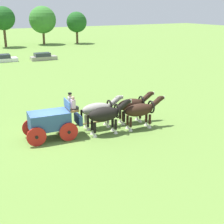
{
  "coord_description": "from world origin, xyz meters",
  "views": [
    {
      "loc": [
        -5.82,
        -18.42,
        8.07
      ],
      "look_at": [
        4.33,
        -0.38,
        1.2
      ],
      "focal_mm": 51.15,
      "sensor_mm": 36.0,
      "label": 1
    }
  ],
  "objects_px": {
    "draft_horse_rear_near": "(99,110)",
    "draft_horse_lead_near": "(132,105)",
    "draft_horse_rear_off": "(106,115)",
    "show_wagon": "(52,120)",
    "parked_vehicle_d": "(2,59)",
    "parked_vehicle_e": "(43,57)",
    "draft_horse_lead_off": "(141,110)"
  },
  "relations": [
    {
      "from": "draft_horse_lead_near",
      "to": "draft_horse_lead_off",
      "type": "distance_m",
      "value": 1.3
    },
    {
      "from": "show_wagon",
      "to": "draft_horse_rear_off",
      "type": "height_order",
      "value": "show_wagon"
    },
    {
      "from": "draft_horse_lead_near",
      "to": "draft_horse_rear_near",
      "type": "bearing_deg",
      "value": 174.3
    },
    {
      "from": "parked_vehicle_e",
      "to": "draft_horse_rear_near",
      "type": "bearing_deg",
      "value": -100.77
    },
    {
      "from": "draft_horse_rear_off",
      "to": "show_wagon",
      "type": "bearing_deg",
      "value": 163.57
    },
    {
      "from": "draft_horse_rear_near",
      "to": "draft_horse_lead_off",
      "type": "height_order",
      "value": "draft_horse_rear_near"
    },
    {
      "from": "draft_horse_lead_near",
      "to": "parked_vehicle_d",
      "type": "distance_m",
      "value": 32.41
    },
    {
      "from": "show_wagon",
      "to": "parked_vehicle_d",
      "type": "distance_m",
      "value": 32.51
    },
    {
      "from": "draft_horse_rear_off",
      "to": "draft_horse_lead_near",
      "type": "bearing_deg",
      "value": 20.74
    },
    {
      "from": "draft_horse_rear_near",
      "to": "draft_horse_lead_near",
      "type": "bearing_deg",
      "value": -5.7
    },
    {
      "from": "draft_horse_lead_near",
      "to": "parked_vehicle_e",
      "type": "relative_size",
      "value": 0.74
    },
    {
      "from": "draft_horse_rear_near",
      "to": "parked_vehicle_e",
      "type": "distance_m",
      "value": 31.3
    },
    {
      "from": "show_wagon",
      "to": "parked_vehicle_d",
      "type": "relative_size",
      "value": 1.26
    },
    {
      "from": "draft_horse_lead_off",
      "to": "parked_vehicle_d",
      "type": "distance_m",
      "value": 33.69
    },
    {
      "from": "draft_horse_rear_off",
      "to": "parked_vehicle_e",
      "type": "relative_size",
      "value": 0.77
    },
    {
      "from": "draft_horse_rear_off",
      "to": "draft_horse_lead_near",
      "type": "distance_m",
      "value": 2.92
    },
    {
      "from": "show_wagon",
      "to": "draft_horse_rear_near",
      "type": "distance_m",
      "value": 3.5
    },
    {
      "from": "draft_horse_rear_near",
      "to": "parked_vehicle_d",
      "type": "height_order",
      "value": "draft_horse_rear_near"
    },
    {
      "from": "draft_horse_rear_off",
      "to": "draft_horse_lead_near",
      "type": "xyz_separation_m",
      "value": [
        2.73,
        1.03,
        -0.04
      ]
    },
    {
      "from": "draft_horse_rear_off",
      "to": "draft_horse_lead_off",
      "type": "bearing_deg",
      "value": -5.7
    },
    {
      "from": "parked_vehicle_d",
      "to": "parked_vehicle_e",
      "type": "distance_m",
      "value": 6.16
    },
    {
      "from": "show_wagon",
      "to": "parked_vehicle_d",
      "type": "xyz_separation_m",
      "value": [
        3.3,
        32.33,
        -0.73
      ]
    },
    {
      "from": "show_wagon",
      "to": "draft_horse_lead_near",
      "type": "xyz_separation_m",
      "value": [
        6.08,
        0.05,
        0.08
      ]
    },
    {
      "from": "draft_horse_rear_near",
      "to": "draft_horse_lead_near",
      "type": "distance_m",
      "value": 2.61
    },
    {
      "from": "draft_horse_rear_near",
      "to": "draft_horse_rear_off",
      "type": "relative_size",
      "value": 1.0
    },
    {
      "from": "draft_horse_lead_off",
      "to": "parked_vehicle_d",
      "type": "bearing_deg",
      "value": 94.51
    },
    {
      "from": "draft_horse_rear_near",
      "to": "draft_horse_lead_off",
      "type": "relative_size",
      "value": 1.0
    },
    {
      "from": "draft_horse_rear_off",
      "to": "draft_horse_lead_off",
      "type": "relative_size",
      "value": 1.0
    },
    {
      "from": "show_wagon",
      "to": "draft_horse_rear_near",
      "type": "bearing_deg",
      "value": 5.0
    },
    {
      "from": "draft_horse_rear_near",
      "to": "parked_vehicle_e",
      "type": "height_order",
      "value": "draft_horse_rear_near"
    },
    {
      "from": "draft_horse_lead_near",
      "to": "draft_horse_rear_off",
      "type": "bearing_deg",
      "value": -159.26
    },
    {
      "from": "parked_vehicle_d",
      "to": "parked_vehicle_e",
      "type": "relative_size",
      "value": 1.06
    }
  ]
}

